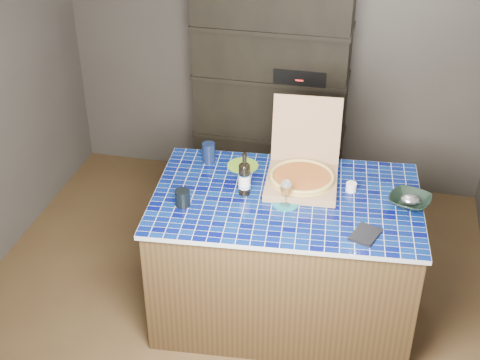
% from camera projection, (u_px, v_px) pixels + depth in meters
% --- Properties ---
extents(room, '(3.50, 3.50, 3.50)m').
position_uv_depth(room, '(225.00, 142.00, 3.91)').
color(room, brown).
rests_on(room, ground).
extents(shelving_unit, '(1.20, 0.41, 1.80)m').
position_uv_depth(shelving_unit, '(272.00, 92.00, 5.36)').
color(shelving_unit, black).
rests_on(shelving_unit, floor).
extents(kitchen_island, '(1.71, 1.16, 0.89)m').
position_uv_depth(kitchen_island, '(284.00, 255.00, 4.29)').
color(kitchen_island, '#47341B').
rests_on(kitchen_island, floor).
extents(pizza_box, '(0.47, 0.56, 0.48)m').
position_uv_depth(pizza_box, '(302.00, 174.00, 4.16)').
color(pizza_box, tan).
rests_on(pizza_box, kitchen_island).
extents(mead_bottle, '(0.08, 0.08, 0.28)m').
position_uv_depth(mead_bottle, '(244.00, 178.00, 4.04)').
color(mead_bottle, black).
rests_on(mead_bottle, kitchen_island).
extents(teal_trivet, '(0.15, 0.15, 0.01)m').
position_uv_depth(teal_trivet, '(286.00, 204.00, 3.99)').
color(teal_trivet, '#166E72').
rests_on(teal_trivet, kitchen_island).
extents(wine_glass, '(0.07, 0.07, 0.17)m').
position_uv_depth(wine_glass, '(286.00, 188.00, 3.93)').
color(wine_glass, white).
rests_on(wine_glass, teal_trivet).
extents(tumbler, '(0.09, 0.09, 0.10)m').
position_uv_depth(tumbler, '(182.00, 198.00, 3.96)').
color(tumbler, black).
rests_on(tumbler, kitchen_island).
extents(dvd_case, '(0.19, 0.22, 0.01)m').
position_uv_depth(dvd_case, '(365.00, 235.00, 3.72)').
color(dvd_case, black).
rests_on(dvd_case, kitchen_island).
extents(bowl, '(0.31, 0.31, 0.06)m').
position_uv_depth(bowl, '(410.00, 201.00, 3.97)').
color(bowl, black).
rests_on(bowl, kitchen_island).
extents(foil_contents, '(0.11, 0.09, 0.05)m').
position_uv_depth(foil_contents, '(410.00, 199.00, 3.97)').
color(foil_contents, silver).
rests_on(foil_contents, bowl).
extents(white_jar, '(0.07, 0.07, 0.06)m').
position_uv_depth(white_jar, '(351.00, 187.00, 4.11)').
color(white_jar, white).
rests_on(white_jar, kitchen_island).
extents(navy_cup, '(0.08, 0.08, 0.13)m').
position_uv_depth(navy_cup, '(209.00, 152.00, 4.40)').
color(navy_cup, '#0E1732').
rests_on(navy_cup, kitchen_island).
extents(green_trivet, '(0.21, 0.21, 0.01)m').
position_uv_depth(green_trivet, '(243.00, 165.00, 4.38)').
color(green_trivet, '#76AC24').
rests_on(green_trivet, kitchen_island).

